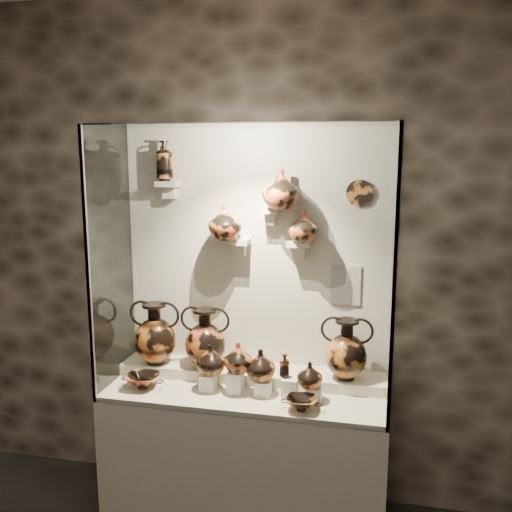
{
  "coord_description": "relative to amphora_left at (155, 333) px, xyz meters",
  "views": [
    {
      "loc": [
        0.77,
        -0.97,
        2.27
      ],
      "look_at": [
        0.05,
        2.23,
        1.65
      ],
      "focal_mm": 40.0,
      "sensor_mm": 36.0,
      "label": 1
    }
  ],
  "objects": [
    {
      "name": "pedestal_a",
      "position": [
        0.41,
        -0.18,
        -0.22
      ],
      "size": [
        0.09,
        0.09,
        0.1
      ],
      "primitive_type": "cube",
      "color": "silver",
      "rests_on": "front_tier"
    },
    {
      "name": "plinth",
      "position": [
        0.63,
        -0.13,
        -0.7
      ],
      "size": [
        1.7,
        0.6,
        0.8
      ],
      "primitive_type": "cube",
      "color": "beige",
      "rests_on": "floor"
    },
    {
      "name": "glass_top",
      "position": [
        0.63,
        -0.13,
        1.29
      ],
      "size": [
        1.7,
        0.6,
        0.01
      ],
      "primitive_type": "cube",
      "color": "white",
      "rests_on": "back_panel"
    },
    {
      "name": "kylix_right",
      "position": [
        1.0,
        -0.32,
        -0.23
      ],
      "size": [
        0.24,
        0.21,
        0.09
      ],
      "primitive_type": null,
      "rotation": [
        0.0,
        0.0,
        0.1
      ],
      "color": "#A4571F",
      "rests_on": "front_tier"
    },
    {
      "name": "info_placard",
      "position": [
        1.19,
        0.17,
        0.34
      ],
      "size": [
        0.18,
        0.01,
        0.24
      ],
      "primitive_type": "cube",
      "color": "beige",
      "rests_on": "back_panel"
    },
    {
      "name": "ovoid_vase_b",
      "position": [
        0.8,
        0.05,
        0.93
      ],
      "size": [
        0.29,
        0.29,
        0.23
      ],
      "primitive_type": "imported",
      "rotation": [
        0.0,
        0.0,
        0.41
      ],
      "color": "#B4481F",
      "rests_on": "bracket_cb"
    },
    {
      "name": "pedestal_b",
      "position": [
        0.58,
        -0.18,
        -0.21
      ],
      "size": [
        0.09,
        0.09,
        0.13
      ],
      "primitive_type": "cube",
      "color": "silver",
      "rests_on": "front_tier"
    },
    {
      "name": "ovoid_vase_c",
      "position": [
        0.94,
        0.07,
        0.71
      ],
      "size": [
        0.2,
        0.2,
        0.18
      ],
      "primitive_type": "imported",
      "rotation": [
        0.0,
        0.0,
        -0.11
      ],
      "color": "#B4481F",
      "rests_on": "bracket_cc"
    },
    {
      "name": "wall_back",
      "position": [
        0.63,
        0.19,
        0.5
      ],
      "size": [
        5.0,
        0.02,
        3.2
      ],
      "primitive_type": "cube",
      "color": "#2E261C",
      "rests_on": "ground"
    },
    {
      "name": "lekythos_tall",
      "position": [
        0.06,
        0.1,
        1.11
      ],
      "size": [
        0.13,
        0.13,
        0.28
      ],
      "primitive_type": null,
      "rotation": [
        0.0,
        0.0,
        0.18
      ],
      "color": "#A4571F",
      "rests_on": "bracket_ul"
    },
    {
      "name": "jug_e",
      "position": [
        1.02,
        -0.19,
        -0.11
      ],
      "size": [
        0.19,
        0.19,
        0.15
      ],
      "primitive_type": "imported",
      "rotation": [
        0.0,
        0.0,
        -0.41
      ],
      "color": "#A4571F",
      "rests_on": "pedestal_e"
    },
    {
      "name": "bracket_ca",
      "position": [
        0.53,
        0.11,
        0.6
      ],
      "size": [
        0.14,
        0.12,
        0.04
      ],
      "primitive_type": "cube",
      "color": "beige",
      "rests_on": "back_panel"
    },
    {
      "name": "bracket_cc",
      "position": [
        0.91,
        0.11,
        0.6
      ],
      "size": [
        0.14,
        0.12,
        0.04
      ],
      "primitive_type": "cube",
      "color": "beige",
      "rests_on": "back_panel"
    },
    {
      "name": "jug_c",
      "position": [
        0.73,
        -0.16,
        -0.09
      ],
      "size": [
        0.23,
        0.23,
        0.19
      ],
      "primitive_type": "imported",
      "rotation": [
        0.0,
        0.0,
        -0.33
      ],
      "color": "#A4571F",
      "rests_on": "pedestal_c"
    },
    {
      "name": "glass_front",
      "position": [
        0.63,
        -0.42,
        0.5
      ],
      "size": [
        1.7,
        0.01,
        1.6
      ],
      "primitive_type": "cube",
      "color": "white",
      "rests_on": "plinth"
    },
    {
      "name": "kylix_left",
      "position": [
        0.01,
        -0.24,
        -0.22
      ],
      "size": [
        0.31,
        0.29,
        0.1
      ],
      "primitive_type": null,
      "rotation": [
        0.0,
        0.0,
        0.31
      ],
      "color": "#B4481F",
      "rests_on": "front_tier"
    },
    {
      "name": "glass_left",
      "position": [
        -0.22,
        -0.13,
        0.5
      ],
      "size": [
        0.01,
        0.6,
        1.6
      ],
      "primitive_type": "cube",
      "color": "white",
      "rests_on": "plinth"
    },
    {
      "name": "amphora_right",
      "position": [
        1.22,
        0.01,
        -0.01
      ],
      "size": [
        0.32,
        0.32,
        0.37
      ],
      "primitive_type": null,
      "rotation": [
        0.0,
        0.0,
        0.09
      ],
      "color": "#A4571F",
      "rests_on": "rear_tier"
    },
    {
      "name": "pedestal_e",
      "position": [
        1.05,
        -0.18,
        -0.23
      ],
      "size": [
        0.09,
        0.09,
        0.08
      ],
      "primitive_type": "cube",
      "color": "silver",
      "rests_on": "front_tier"
    },
    {
      "name": "jug_b",
      "position": [
        0.6,
        -0.18,
        -0.05
      ],
      "size": [
        0.21,
        0.21,
        0.18
      ],
      "primitive_type": "imported",
      "rotation": [
        0.0,
        0.0,
        -0.24
      ],
      "color": "#B4481F",
      "rests_on": "pedestal_b"
    },
    {
      "name": "pedestal_c",
      "position": [
        0.75,
        -0.18,
        -0.23
      ],
      "size": [
        0.09,
        0.09,
        0.09
      ],
      "primitive_type": "cube",
      "color": "silver",
      "rests_on": "front_tier"
    },
    {
      "name": "lekythos_small",
      "position": [
        0.87,
        -0.16,
        -0.07
      ],
      "size": [
        0.08,
        0.08,
        0.16
      ],
      "primitive_type": null,
      "rotation": [
        0.0,
        0.0,
        0.25
      ],
      "color": "#B4481F",
      "rests_on": "pedestal_d"
    },
    {
      "name": "jug_a",
      "position": [
        0.43,
        -0.17,
        -0.08
      ],
      "size": [
        0.18,
        0.18,
        0.19
      ],
      "primitive_type": "imported",
      "rotation": [
        0.0,
        0.0,
        -0.0
      ],
      "color": "#A4571F",
      "rests_on": "pedestal_a"
    },
    {
      "name": "frame_post_right",
      "position": [
        1.47,
        -0.42,
        0.5
      ],
      "size": [
        0.02,
        0.02,
        1.6
      ],
      "primitive_type": "cube",
      "color": "gray",
      "rests_on": "plinth"
    },
    {
      "name": "amphora_left",
      "position": [
        0.0,
        0.0,
        0.0
      ],
      "size": [
        0.33,
        0.33,
        0.4
      ],
      "primitive_type": null,
      "rotation": [
        0.0,
        0.0,
        0.03
      ],
      "color": "#A4571F",
      "rests_on": "rear_tier"
    },
    {
      "name": "bracket_cb",
      "position": [
        0.73,
        0.11,
        0.8
      ],
      "size": [
        0.1,
        0.12,
        0.04
      ],
      "primitive_type": "cube",
      "color": "beige",
      "rests_on": "back_panel"
    },
    {
      "name": "glass_right",
      "position": [
        1.47,
        -0.13,
        0.5
      ],
      "size": [
        0.01,
        0.6,
        1.6
      ],
      "primitive_type": "cube",
      "color": "white",
      "rests_on": "plinth"
    },
    {
      "name": "wall_plate",
      "position": [
        1.26,
        0.16,
        0.91
      ],
      "size": [
        0.16,
        0.02,
        0.16
      ],
      "primitive_type": "cylinder",
      "rotation": [
        1.57,
        0.0,
        0.0
      ],
      "color": "#9F551F",
      "rests_on": "back_panel"
    },
    {
      "name": "back_panel",
      "position": [
        0.63,
        0.19,
        0.5
      ],
      "size": [
        1.7,
        0.03,
        1.6
      ],
      "primitive_type": "cube",
      "color": "beige",
      "rests_on": "plinth"
    },
    {
      "name": "pedestal_d",
      "position": [
        0.91,
        -0.18,
        -0.21
      ],
      "size": [
        0.09,
        0.09,
        0.12
      ],
      "primitive_type": "cube",
      "color": "silver",
      "rests_on": "front_tier"
    },
    {
      "name": "amphora_mid",
      "position": [
        0.33,
        0.01,
        -0.01
      ],
      "size": [
        0.32,
        0.32,
        0.38
      ],
      "primitive_type": null,
      "rotation": [
        0.0,
        0.0,
        0.04
      ],
      "color": "#B4481F",
      "rests_on": "rear_tier"
    },
    {
      "name": "frame_post_left",
      "position": [
        -0.21,
        -0.42,
        0.5
      ],
      "size": [
        0.02,
        0.02,
        1.6
      ],
      "primitive_type": "cube",
      "color": "gray",
      "rests_on": "plinth"
    },
    {
      "name": "front_tier",
      "position": [
        0.63,
        -0.13,
        -0.29
      ],
      "size": [
        1.68,
        0.58,
        0.03
      ],
      "primitive_type": "cube",
      "color": "beige",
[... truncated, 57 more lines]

